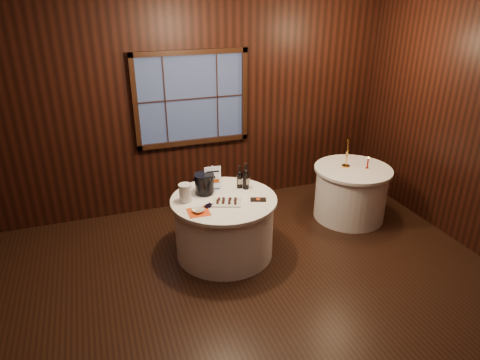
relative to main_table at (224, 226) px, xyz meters
name	(u,v)px	position (x,y,z in m)	size (l,w,h in m)	color
ground	(253,302)	(0.00, -1.00, -0.39)	(6.00, 6.00, 0.00)	black
back_wall	(192,106)	(0.00, 1.48, 1.16)	(6.00, 0.10, 3.00)	black
main_table	(224,226)	(0.00, 0.00, 0.00)	(1.28, 1.28, 0.77)	white
side_table	(350,192)	(2.00, 0.30, 0.00)	(1.08, 1.08, 0.77)	white
sign_stand	(213,182)	(-0.06, 0.27, 0.49)	(0.20, 0.11, 0.33)	silver
port_bottle_left	(240,178)	(0.28, 0.22, 0.51)	(0.07, 0.08, 0.30)	black
port_bottle_right	(246,178)	(0.34, 0.17, 0.53)	(0.08, 0.09, 0.34)	black
ice_bucket	(204,184)	(-0.18, 0.20, 0.52)	(0.25, 0.25, 0.25)	black
chocolate_plate	(227,202)	(-0.01, -0.14, 0.40)	(0.39, 0.33, 0.05)	white
chocolate_box	(258,200)	(0.37, -0.18, 0.39)	(0.19, 0.09, 0.02)	black
grape_bunch	(209,206)	(-0.23, -0.17, 0.40)	(0.19, 0.11, 0.04)	black
glass_pitcher	(185,193)	(-0.45, 0.07, 0.49)	(0.20, 0.15, 0.22)	silver
orange_napkin	(199,212)	(-0.37, -0.24, 0.38)	(0.24, 0.24, 0.00)	#DC4312
cracker_bowl	(198,211)	(-0.37, -0.24, 0.40)	(0.14, 0.14, 0.03)	white
brass_candlestick	(347,157)	(1.92, 0.38, 0.53)	(0.12, 0.12, 0.41)	gold
red_candle	(368,164)	(2.17, 0.22, 0.45)	(0.05, 0.05, 0.17)	gold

